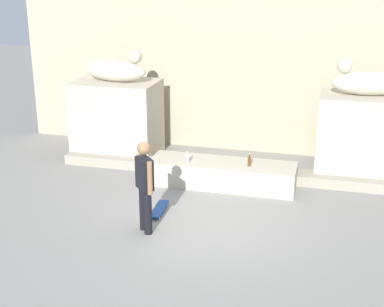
# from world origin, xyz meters

# --- Properties ---
(ground_plane) EXTENTS (40.00, 40.00, 0.00)m
(ground_plane) POSITION_xyz_m (0.00, 0.00, 0.00)
(ground_plane) COLOR gray
(facade_wall) EXTENTS (11.52, 0.60, 6.99)m
(facade_wall) POSITION_xyz_m (0.00, 4.76, 3.50)
(facade_wall) COLOR tan
(facade_wall) RESTS_ON ground_plane
(pedestal_left) EXTENTS (1.99, 1.32, 1.87)m
(pedestal_left) POSITION_xyz_m (-2.88, 3.29, 0.93)
(pedestal_left) COLOR #B7AD99
(pedestal_left) RESTS_ON ground_plane
(pedestal_right) EXTENTS (1.99, 1.32, 1.87)m
(pedestal_right) POSITION_xyz_m (2.88, 3.29, 0.93)
(pedestal_right) COLOR #B7AD99
(pedestal_right) RESTS_ON ground_plane
(statue_reclining_left) EXTENTS (1.66, 0.77, 0.78)m
(statue_reclining_left) POSITION_xyz_m (-2.84, 3.28, 2.15)
(statue_reclining_left) COLOR beige
(statue_reclining_left) RESTS_ON pedestal_left
(statue_reclining_right) EXTENTS (1.66, 0.78, 0.78)m
(statue_reclining_right) POSITION_xyz_m (2.84, 3.28, 2.15)
(statue_reclining_right) COLOR beige
(statue_reclining_right) RESTS_ON pedestal_right
(ledge_block) EXTENTS (3.11, 0.90, 0.52)m
(ledge_block) POSITION_xyz_m (0.00, 2.04, 0.26)
(ledge_block) COLOR #B7AD99
(ledge_block) RESTS_ON ground_plane
(skater) EXTENTS (0.40, 0.42, 1.67)m
(skater) POSITION_xyz_m (-0.87, -0.41, 0.92)
(skater) COLOR black
(skater) RESTS_ON ground_plane
(skateboard) EXTENTS (0.25, 0.81, 0.08)m
(skateboard) POSITION_xyz_m (-0.89, 0.42, 0.06)
(skateboard) COLOR navy
(skateboard) RESTS_ON ground_plane
(bottle_brown) EXTENTS (0.06, 0.06, 0.28)m
(bottle_brown) POSITION_xyz_m (0.58, 1.96, 0.63)
(bottle_brown) COLOR #593314
(bottle_brown) RESTS_ON ledge_block
(bottle_clear) EXTENTS (0.06, 0.06, 0.25)m
(bottle_clear) POSITION_xyz_m (-0.71, 1.84, 0.62)
(bottle_clear) COLOR silver
(bottle_clear) RESTS_ON ledge_block
(stair_step) EXTENTS (7.75, 0.50, 0.23)m
(stair_step) POSITION_xyz_m (0.00, 2.61, 0.11)
(stair_step) COLOR gray
(stair_step) RESTS_ON ground_plane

